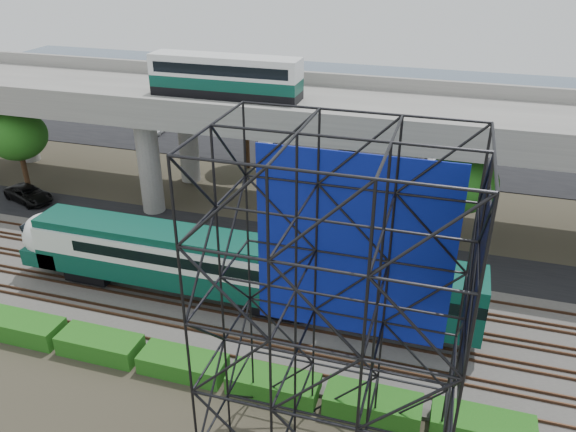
% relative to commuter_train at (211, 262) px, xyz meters
% --- Properties ---
extents(ground, '(140.00, 140.00, 0.00)m').
position_rel_commuter_train_xyz_m(ground, '(0.02, -2.00, -2.88)').
color(ground, '#474233').
rests_on(ground, ground).
extents(ballast_bed, '(90.00, 12.00, 0.20)m').
position_rel_commuter_train_xyz_m(ballast_bed, '(0.02, 0.00, -2.78)').
color(ballast_bed, slate).
rests_on(ballast_bed, ground).
extents(service_road, '(90.00, 5.00, 0.08)m').
position_rel_commuter_train_xyz_m(service_road, '(0.02, 8.50, -2.84)').
color(service_road, black).
rests_on(service_road, ground).
extents(parking_lot, '(90.00, 18.00, 0.08)m').
position_rel_commuter_train_xyz_m(parking_lot, '(0.02, 32.00, -2.84)').
color(parking_lot, black).
rests_on(parking_lot, ground).
extents(harbor_water, '(140.00, 40.00, 0.03)m').
position_rel_commuter_train_xyz_m(harbor_water, '(0.02, 54.00, -2.87)').
color(harbor_water, '#3F5068').
rests_on(harbor_water, ground).
extents(rail_tracks, '(90.00, 9.52, 0.16)m').
position_rel_commuter_train_xyz_m(rail_tracks, '(0.02, -0.00, -2.60)').
color(rail_tracks, '#472D1E').
rests_on(rail_tracks, ballast_bed).
extents(commuter_train, '(29.30, 3.06, 4.30)m').
position_rel_commuter_train_xyz_m(commuter_train, '(0.00, 0.00, 0.00)').
color(commuter_train, black).
rests_on(commuter_train, rail_tracks).
extents(overpass, '(80.00, 12.00, 12.40)m').
position_rel_commuter_train_xyz_m(overpass, '(-0.31, 14.00, 5.33)').
color(overpass, '#9E9B93').
rests_on(overpass, ground).
extents(scaffold_tower, '(9.36, 6.36, 15.00)m').
position_rel_commuter_train_xyz_m(scaffold_tower, '(9.72, -9.98, 4.59)').
color(scaffold_tower, black).
rests_on(scaffold_tower, ground).
extents(hedge_strip, '(34.60, 1.80, 1.20)m').
position_rel_commuter_train_xyz_m(hedge_strip, '(1.03, -6.30, -2.32)').
color(hedge_strip, '#165A14').
rests_on(hedge_strip, ground).
extents(trees, '(40.94, 16.94, 7.69)m').
position_rel_commuter_train_xyz_m(trees, '(-4.64, 14.17, 2.69)').
color(trees, '#382314').
rests_on(trees, ground).
extents(suv, '(5.30, 3.72, 1.34)m').
position_rel_commuter_train_xyz_m(suv, '(-21.14, 8.97, -2.13)').
color(suv, black).
rests_on(suv, service_road).
extents(parked_cars, '(39.63, 9.81, 1.31)m').
position_rel_commuter_train_xyz_m(parked_cars, '(2.16, 31.79, -2.18)').
color(parked_cars, silver).
rests_on(parked_cars, parking_lot).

